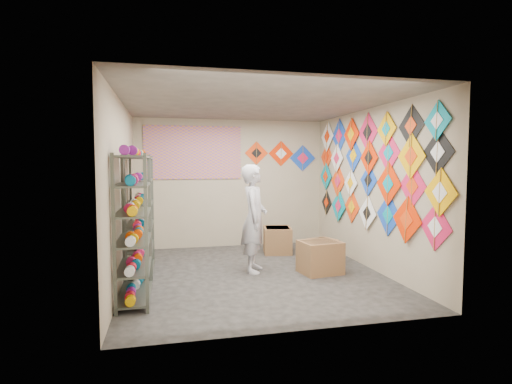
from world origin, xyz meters
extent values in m
plane|color=black|center=(0.00, 0.00, 0.00)|extent=(4.50, 4.50, 0.00)
plane|color=tan|center=(0.00, 2.25, 1.35)|extent=(4.00, 0.00, 4.00)
plane|color=tan|center=(0.00, -2.25, 1.35)|extent=(4.00, 0.00, 4.00)
plane|color=tan|center=(-2.00, 0.00, 1.35)|extent=(0.00, 4.50, 4.50)
plane|color=tan|center=(2.00, 0.00, 1.35)|extent=(0.00, 4.50, 4.50)
plane|color=gray|center=(0.00, 0.00, 2.70)|extent=(4.50, 4.50, 0.00)
cube|color=#4C5147|center=(-1.78, -0.85, 0.95)|extent=(0.40, 1.10, 1.90)
cube|color=#4C5147|center=(-1.78, 0.45, 0.95)|extent=(0.40, 1.10, 1.90)
cylinder|color=#E01C5C|center=(-1.78, -1.33, 1.04)|extent=(0.12, 0.10, 0.12)
cylinder|color=#FF4A00|center=(-1.78, -1.14, 1.04)|extent=(0.12, 0.10, 0.12)
cylinder|color=#DD9E01|center=(-1.78, -0.95, 1.04)|extent=(0.12, 0.10, 0.12)
cylinder|color=silver|center=(-1.78, -0.75, 1.04)|extent=(0.12, 0.10, 0.12)
cylinder|color=red|center=(-1.78, -0.56, 1.04)|extent=(0.12, 0.10, 0.12)
cylinder|color=#8E1D95|center=(-1.78, -0.37, 1.04)|extent=(0.12, 0.10, 0.12)
cylinder|color=beige|center=(-1.78, -0.03, 1.04)|extent=(0.12, 0.10, 0.12)
cylinder|color=#065E84|center=(-1.78, 0.16, 1.04)|extent=(0.12, 0.10, 0.12)
cylinder|color=#E01C5C|center=(-1.78, 0.35, 1.04)|extent=(0.12, 0.10, 0.12)
cylinder|color=#FF4A00|center=(-1.78, 0.55, 1.04)|extent=(0.12, 0.10, 0.12)
cylinder|color=#DD9E01|center=(-1.78, 0.74, 1.04)|extent=(0.12, 0.10, 0.12)
cylinder|color=silver|center=(-1.78, 0.93, 1.04)|extent=(0.12, 0.10, 0.12)
cube|color=#DE1A4F|center=(1.99, -1.75, 0.97)|extent=(0.01, 0.63, 0.63)
cube|color=#F02900|center=(1.97, -1.16, 0.98)|extent=(0.04, 0.69, 0.69)
cube|color=blue|center=(1.99, -0.64, 0.98)|extent=(0.02, 0.67, 0.67)
cube|color=white|center=(1.97, -0.02, 0.93)|extent=(0.04, 0.59, 0.59)
cube|color=#F93E0A|center=(1.99, 0.59, 0.97)|extent=(0.02, 0.60, 0.60)
cube|color=#008EA8|center=(1.97, 1.14, 0.93)|extent=(0.04, 0.63, 0.63)
cube|color=black|center=(1.99, 1.78, 0.94)|extent=(0.02, 0.52, 0.52)
cube|color=#FFB400|center=(1.97, -1.85, 1.42)|extent=(0.02, 0.62, 0.62)
cube|color=#DE1A4F|center=(1.99, -1.24, 1.46)|extent=(0.01, 0.62, 0.62)
cube|color=#F02900|center=(1.97, -0.65, 1.46)|extent=(0.02, 0.68, 0.68)
cube|color=blue|center=(1.99, 0.00, 1.49)|extent=(0.03, 0.56, 0.56)
cube|color=white|center=(1.97, 0.63, 1.41)|extent=(0.02, 0.51, 0.51)
cube|color=#F93E0A|center=(1.99, 1.22, 1.42)|extent=(0.04, 0.64, 0.64)
cube|color=#008EA8|center=(1.97, 1.80, 1.50)|extent=(0.01, 0.59, 0.59)
cube|color=black|center=(1.99, -1.76, 1.92)|extent=(0.03, 0.61, 0.61)
cube|color=#FFB400|center=(1.97, -1.22, 1.88)|extent=(0.02, 0.64, 0.64)
cube|color=#DE1A4F|center=(1.99, -0.62, 1.94)|extent=(0.03, 0.62, 0.62)
cube|color=#F02900|center=(1.97, -0.04, 1.87)|extent=(0.02, 0.58, 0.58)
cube|color=blue|center=(1.99, 0.56, 1.92)|extent=(0.03, 0.62, 0.62)
cube|color=white|center=(1.97, 1.25, 1.88)|extent=(0.02, 0.57, 0.57)
cube|color=#F93E0A|center=(1.99, 1.82, 1.92)|extent=(0.03, 0.60, 0.60)
cube|color=#008EA8|center=(1.97, -1.75, 2.32)|extent=(0.02, 0.52, 0.52)
cube|color=black|center=(1.99, -1.17, 2.30)|extent=(0.04, 0.61, 0.61)
cube|color=#FFB400|center=(1.97, -0.56, 2.31)|extent=(0.02, 0.54, 0.54)
cube|color=#DE1A4F|center=(1.99, 0.05, 2.30)|extent=(0.01, 0.67, 0.67)
cube|color=#F02900|center=(1.97, 0.63, 2.31)|extent=(0.02, 0.61, 0.61)
cube|color=blue|center=(1.99, 1.19, 2.32)|extent=(0.01, 0.68, 0.68)
cube|color=white|center=(1.97, 1.75, 2.34)|extent=(0.04, 0.64, 0.64)
cube|color=#F93E0A|center=(0.55, 2.24, 2.00)|extent=(0.51, 0.02, 0.51)
cube|color=#F02900|center=(1.10, 2.24, 1.99)|extent=(0.56, 0.02, 0.56)
cube|color=blue|center=(1.60, 2.24, 1.89)|extent=(0.59, 0.02, 0.59)
cube|color=purple|center=(-0.80, 2.23, 2.00)|extent=(2.00, 0.01, 1.10)
imported|color=beige|center=(0.03, 0.14, 0.88)|extent=(0.88, 0.78, 1.76)
cube|color=brown|center=(1.05, -0.19, 0.26)|extent=(0.69, 0.60, 0.52)
cube|color=brown|center=(1.34, 0.46, 0.21)|extent=(0.62, 0.56, 0.41)
cube|color=brown|center=(0.78, 1.37, 0.26)|extent=(0.63, 0.67, 0.51)
camera|label=1|loc=(-1.37, -6.17, 1.78)|focal=28.00mm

